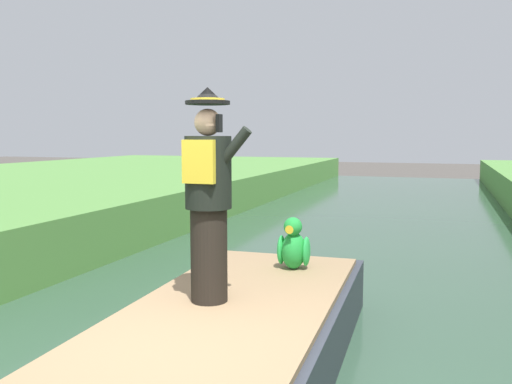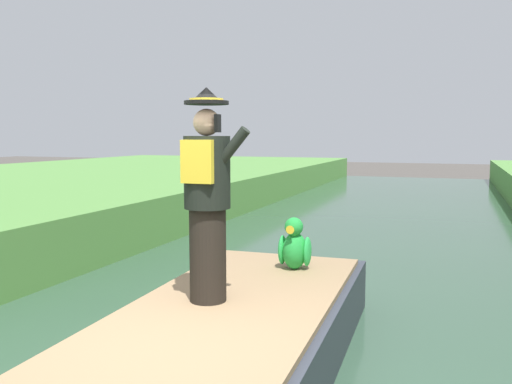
% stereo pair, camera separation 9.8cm
% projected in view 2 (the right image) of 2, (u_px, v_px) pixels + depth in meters
% --- Properties ---
extents(boat, '(1.95, 4.26, 0.61)m').
position_uv_depth(boat, '(234.00, 335.00, 4.79)').
color(boat, '#333842').
rests_on(boat, canal_water).
extents(person_pirate, '(0.61, 0.42, 1.85)m').
position_uv_depth(person_pirate, '(207.00, 196.00, 4.65)').
color(person_pirate, black).
rests_on(person_pirate, boat).
extents(parrot_plush, '(0.36, 0.35, 0.57)m').
position_uv_depth(parrot_plush, '(295.00, 247.00, 5.85)').
color(parrot_plush, green).
rests_on(parrot_plush, boat).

